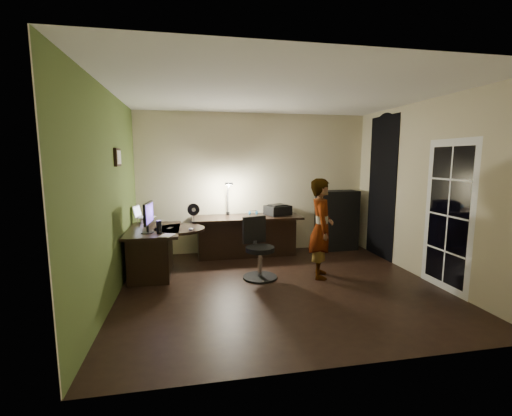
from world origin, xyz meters
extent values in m
cube|color=black|center=(0.00, 0.00, -0.01)|extent=(4.50, 4.00, 0.01)
cube|color=silver|center=(0.00, 0.00, 2.71)|extent=(4.50, 4.00, 0.01)
cube|color=beige|center=(0.00, 2.00, 1.35)|extent=(4.50, 0.01, 2.70)
cube|color=beige|center=(0.00, -2.00, 1.35)|extent=(4.50, 0.01, 2.70)
cube|color=beige|center=(-2.25, 0.00, 1.35)|extent=(0.01, 4.00, 2.70)
cube|color=beige|center=(2.25, 0.00, 1.35)|extent=(0.01, 4.00, 2.70)
cube|color=#495E27|center=(-2.24, 0.00, 1.35)|extent=(0.00, 4.00, 2.70)
cube|color=black|center=(2.24, 1.15, 1.30)|extent=(0.01, 0.90, 2.60)
cube|color=white|center=(2.24, -0.55, 1.05)|extent=(0.02, 0.92, 2.10)
cube|color=black|center=(-2.22, 0.45, 1.85)|extent=(0.04, 0.30, 0.25)
cube|color=black|center=(-1.82, 0.86, 0.37)|extent=(0.80, 1.29, 0.74)
cube|color=black|center=(-0.21, 1.63, 0.38)|extent=(2.04, 0.74, 0.76)
cube|color=black|center=(1.66, 1.78, 0.60)|extent=(0.81, 0.43, 1.20)
cube|color=silver|center=(-2.01, 1.46, 0.78)|extent=(0.28, 0.25, 0.09)
cube|color=silver|center=(-2.01, 1.46, 0.93)|extent=(0.36, 0.35, 0.21)
cube|color=black|center=(-1.88, 0.59, 0.90)|extent=(0.15, 0.51, 0.33)
ellipsoid|color=silver|center=(-1.25, 0.67, 0.75)|extent=(0.07, 0.10, 0.04)
cube|color=black|center=(-1.57, 0.88, 0.74)|extent=(0.11, 0.16, 0.01)
cube|color=black|center=(-1.23, 0.59, 0.74)|extent=(0.09, 0.13, 0.01)
cylinder|color=black|center=(-1.70, 0.49, 0.84)|extent=(0.09, 0.09, 0.20)
cube|color=silver|center=(-1.59, 0.34, 0.74)|extent=(0.24, 0.28, 0.01)
cube|color=black|center=(-1.20, 1.21, 0.93)|extent=(0.22, 0.14, 0.32)
cube|color=#1C6399|center=(-0.06, 1.81, 0.81)|extent=(0.18, 0.10, 0.08)
cube|color=black|center=(0.39, 1.67, 0.86)|extent=(0.54, 0.49, 0.20)
cube|color=black|center=(-0.55, 1.83, 1.10)|extent=(0.23, 0.34, 0.67)
cube|color=black|center=(-0.22, 0.37, 0.47)|extent=(0.64, 0.64, 0.94)
imported|color=#D8A88C|center=(0.72, 0.27, 0.77)|extent=(0.51, 0.63, 1.54)
camera|label=1|loc=(-1.24, -4.60, 1.83)|focal=24.00mm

